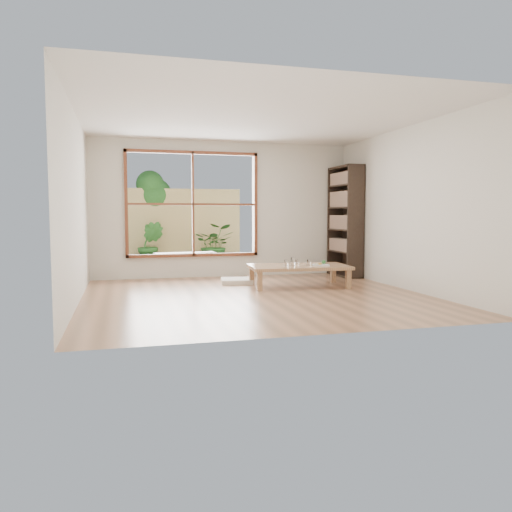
{
  "coord_description": "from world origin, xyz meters",
  "views": [
    {
      "loc": [
        -1.89,
        -7.09,
        1.21
      ],
      "look_at": [
        0.13,
        0.52,
        0.55
      ],
      "focal_mm": 35.0,
      "sensor_mm": 36.0,
      "label": 1
    }
  ],
  "objects_px": {
    "bookshelf": "(345,221)",
    "food_tray": "(321,264)",
    "garden_bench": "(185,255)",
    "low_table": "(299,268)"
  },
  "relations": [
    {
      "from": "bookshelf",
      "to": "food_tray",
      "type": "distance_m",
      "value": 1.77
    },
    {
      "from": "bookshelf",
      "to": "garden_bench",
      "type": "height_order",
      "value": "bookshelf"
    },
    {
      "from": "low_table",
      "to": "garden_bench",
      "type": "bearing_deg",
      "value": 128.02
    },
    {
      "from": "low_table",
      "to": "garden_bench",
      "type": "xyz_separation_m",
      "value": [
        -1.6,
        2.45,
        0.05
      ]
    },
    {
      "from": "food_tray",
      "to": "garden_bench",
      "type": "height_order",
      "value": "food_tray"
    },
    {
      "from": "garden_bench",
      "to": "low_table",
      "type": "bearing_deg",
      "value": -64.15
    },
    {
      "from": "bookshelf",
      "to": "garden_bench",
      "type": "xyz_separation_m",
      "value": [
        -2.97,
        1.31,
        -0.71
      ]
    },
    {
      "from": "low_table",
      "to": "garden_bench",
      "type": "relative_size",
      "value": 1.32
    },
    {
      "from": "bookshelf",
      "to": "food_tray",
      "type": "xyz_separation_m",
      "value": [
        -1.02,
        -1.27,
        -0.69
      ]
    },
    {
      "from": "low_table",
      "to": "bookshelf",
      "type": "xyz_separation_m",
      "value": [
        1.37,
        1.14,
        0.76
      ]
    }
  ]
}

